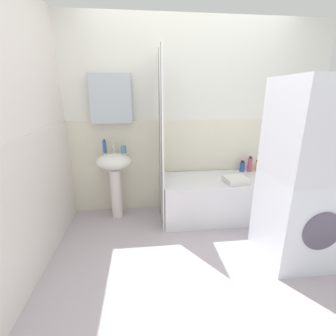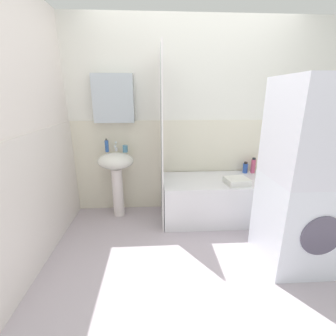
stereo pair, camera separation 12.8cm
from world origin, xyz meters
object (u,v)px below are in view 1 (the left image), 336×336
object	(u,v)px
shampoo_bottle	(242,167)
towel_folded	(236,180)
soap_dispenser	(105,147)
sink	(115,171)
toothbrush_cup	(124,149)
washer_dryer_stack	(306,176)
bathtub	(218,197)
lotion_bottle	(257,166)
conditioner_bottle	(250,164)

from	to	relation	value
shampoo_bottle	towel_folded	distance (m)	0.47
soap_dispenser	shampoo_bottle	bearing A→B (deg)	1.22
sink	toothbrush_cup	distance (m)	0.29
towel_folded	washer_dryer_stack	distance (m)	0.81
bathtub	washer_dryer_stack	world-z (taller)	washer_dryer_stack
bathtub	washer_dryer_stack	xyz separation A→B (m)	(0.49, -0.84, 0.57)
soap_dispenser	toothbrush_cup	bearing A→B (deg)	-6.44
lotion_bottle	shampoo_bottle	distance (m)	0.21
lotion_bottle	washer_dryer_stack	bearing A→B (deg)	-95.90
conditioner_bottle	towel_folded	bearing A→B (deg)	-131.84
towel_folded	bathtub	bearing A→B (deg)	133.13
conditioner_bottle	washer_dryer_stack	bearing A→B (deg)	-90.15
soap_dispenser	towel_folded	world-z (taller)	soap_dispenser
bathtub	washer_dryer_stack	distance (m)	1.13
toothbrush_cup	lotion_bottle	bearing A→B (deg)	1.88
soap_dispenser	washer_dryer_stack	size ratio (longest dim) A/B	0.10
lotion_bottle	towel_folded	world-z (taller)	lotion_bottle
soap_dispenser	lotion_bottle	xyz separation A→B (m)	(1.99, 0.03, -0.32)
sink	toothbrush_cup	xyz separation A→B (m)	(0.12, 0.04, 0.27)
toothbrush_cup	conditioner_bottle	distance (m)	1.68
conditioner_bottle	shampoo_bottle	xyz separation A→B (m)	(-0.10, 0.01, -0.03)
toothbrush_cup	towel_folded	bearing A→B (deg)	-14.21
toothbrush_cup	bathtub	world-z (taller)	toothbrush_cup
bathtub	lotion_bottle	bearing A→B (deg)	20.90
sink	lotion_bottle	xyz separation A→B (m)	(1.89, 0.10, -0.02)
soap_dispenser	bathtub	xyz separation A→B (m)	(1.39, -0.20, -0.65)
shampoo_bottle	towel_folded	xyz separation A→B (m)	(-0.25, -0.40, -0.03)
bathtub	towel_folded	distance (m)	0.37
soap_dispenser	conditioner_bottle	world-z (taller)	soap_dispenser
washer_dryer_stack	sink	bearing A→B (deg)	151.25
soap_dispenser	bathtub	distance (m)	1.55
shampoo_bottle	conditioner_bottle	bearing A→B (deg)	-4.65
toothbrush_cup	conditioner_bottle	world-z (taller)	toothbrush_cup
bathtub	towel_folded	bearing A→B (deg)	-46.87
toothbrush_cup	lotion_bottle	size ratio (longest dim) A/B	0.56
sink	towel_folded	xyz separation A→B (m)	(1.43, -0.29, -0.06)
soap_dispenser	shampoo_bottle	size ratio (longest dim) A/B	1.12
sink	conditioner_bottle	xyz separation A→B (m)	(1.78, 0.10, 0.00)
shampoo_bottle	towel_folded	world-z (taller)	shampoo_bottle
towel_folded	sink	bearing A→B (deg)	168.47
toothbrush_cup	washer_dryer_stack	size ratio (longest dim) A/B	0.05
toothbrush_cup	conditioner_bottle	xyz separation A→B (m)	(1.66, 0.06, -0.26)
shampoo_bottle	toothbrush_cup	bearing A→B (deg)	-177.67
soap_dispenser	shampoo_bottle	world-z (taller)	soap_dispenser
conditioner_bottle	washer_dryer_stack	distance (m)	1.09
toothbrush_cup	washer_dryer_stack	distance (m)	1.94
conditioner_bottle	washer_dryer_stack	xyz separation A→B (m)	(-0.00, -1.07, 0.21)
sink	soap_dispenser	size ratio (longest dim) A/B	5.00
conditioner_bottle	toothbrush_cup	bearing A→B (deg)	-178.09
soap_dispenser	washer_dryer_stack	xyz separation A→B (m)	(1.88, -1.04, -0.08)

